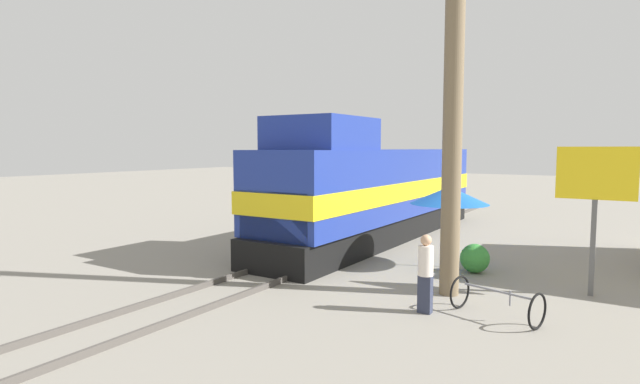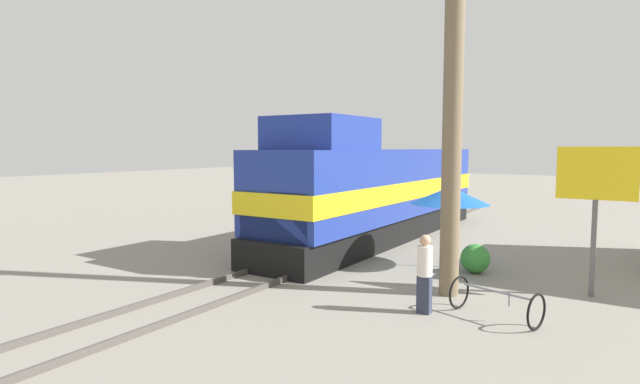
# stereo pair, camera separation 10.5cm
# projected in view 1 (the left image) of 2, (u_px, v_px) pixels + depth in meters

# --- Properties ---
(ground_plane) EXTENTS (120.00, 120.00, 0.00)m
(ground_plane) POSITION_uv_depth(u_px,v_px,m) (313.00, 261.00, 16.35)
(ground_plane) COLOR gray
(rail_near) EXTENTS (0.08, 38.10, 0.15)m
(rail_near) POSITION_uv_depth(u_px,v_px,m) (295.00, 256.00, 16.72)
(rail_near) COLOR #4C4742
(rail_near) RESTS_ON ground_plane
(rail_far) EXTENTS (0.08, 38.10, 0.15)m
(rail_far) POSITION_uv_depth(u_px,v_px,m) (332.00, 262.00, 15.96)
(rail_far) COLOR #4C4742
(rail_far) RESTS_ON ground_plane
(locomotive) EXTENTS (2.95, 14.99, 4.71)m
(locomotive) POSITION_uv_depth(u_px,v_px,m) (375.00, 191.00, 20.03)
(locomotive) COLOR black
(locomotive) RESTS_ON ground_plane
(utility_pole) EXTENTS (1.80, 0.48, 10.88)m
(utility_pole) POSITION_uv_depth(u_px,v_px,m) (454.00, 75.00, 12.17)
(utility_pole) COLOR #726047
(utility_pole) RESTS_ON ground_plane
(vendor_umbrella) EXTENTS (2.40, 2.40, 2.51)m
(vendor_umbrella) POSITION_uv_depth(u_px,v_px,m) (449.00, 195.00, 15.40)
(vendor_umbrella) COLOR #4C4C4C
(vendor_umbrella) RESTS_ON ground_plane
(billboard_sign) EXTENTS (1.80, 0.12, 3.74)m
(billboard_sign) POSITION_uv_depth(u_px,v_px,m) (596.00, 185.00, 12.30)
(billboard_sign) COLOR #595959
(billboard_sign) RESTS_ON ground_plane
(shrub_cluster) EXTENTS (0.86, 0.86, 0.86)m
(shrub_cluster) POSITION_uv_depth(u_px,v_px,m) (475.00, 258.00, 14.81)
(shrub_cluster) COLOR #388C38
(shrub_cluster) RESTS_ON ground_plane
(person_bystander) EXTENTS (0.34, 0.34, 1.78)m
(person_bystander) POSITION_uv_depth(u_px,v_px,m) (426.00, 270.00, 11.14)
(person_bystander) COLOR #2D3347
(person_bystander) RESTS_ON ground_plane
(bicycle) EXTENTS (2.01, 1.27, 0.77)m
(bicycle) POSITION_uv_depth(u_px,v_px,m) (496.00, 301.00, 10.82)
(bicycle) COLOR black
(bicycle) RESTS_ON ground_plane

